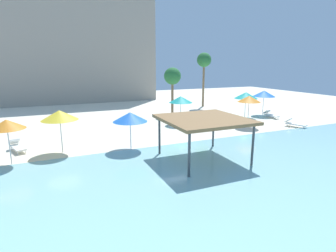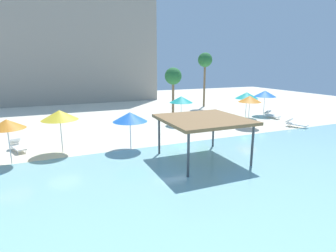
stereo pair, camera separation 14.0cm
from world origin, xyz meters
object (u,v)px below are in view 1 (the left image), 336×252
Objects in this scene: shade_pavilion at (204,120)px; lounge_chair_1 at (294,123)px; beach_umbrella_blue_6 at (130,117)px; beach_umbrella_yellow_7 at (59,115)px; lounge_chair_0 at (17,146)px; beach_umbrella_teal_2 at (181,99)px; beach_umbrella_orange_5 at (249,99)px; palm_tree_0 at (204,61)px; beach_umbrella_orange_1 at (7,124)px; lounge_chair_2 at (270,115)px; beach_umbrella_blue_0 at (264,94)px; beach_umbrella_teal_4 at (246,95)px; palm_tree_1 at (172,77)px.

shade_pavilion is 13.29m from lounge_chair_1.
beach_umbrella_blue_6 is (-3.44, 3.82, -0.21)m from shade_pavilion.
lounge_chair_0 is (-2.78, 1.59, -2.19)m from beach_umbrella_yellow_7.
beach_umbrella_yellow_7 is (-11.06, -4.83, 0.13)m from beach_umbrella_teal_2.
shade_pavilion is 10.62m from beach_umbrella_orange_5.
beach_umbrella_yellow_7 is at bearing 147.80° from shade_pavilion.
lounge_chair_1 is 0.28× the size of palm_tree_0.
beach_umbrella_orange_1 is 24.82m from lounge_chair_2.
beach_umbrella_blue_0 is 2.77m from beach_umbrella_teal_4.
beach_umbrella_teal_2 is 0.95× the size of beach_umbrella_yellow_7.
beach_umbrella_orange_1 is 0.50× the size of palm_tree_1.
beach_umbrella_blue_6 reaches higher than lounge_chair_2.
beach_umbrella_blue_6 reaches higher than lounge_chair_1.
beach_umbrella_yellow_7 is at bearing 165.92° from beach_umbrella_blue_6.
palm_tree_0 is at bearing 34.04° from beach_umbrella_orange_1.
beach_umbrella_blue_0 is 1.41× the size of lounge_chair_1.
beach_umbrella_orange_5 is at bearing 69.70° from lounge_chair_0.
beach_umbrella_orange_1 is 18.58m from palm_tree_1.
beach_umbrella_teal_4 is at bearing -88.42° from palm_tree_0.
beach_umbrella_orange_5 is at bearing 7.22° from beach_umbrella_orange_1.
palm_tree_0 reaches higher than lounge_chair_0.
beach_umbrella_blue_0 is 0.98× the size of beach_umbrella_yellow_7.
beach_umbrella_blue_0 is 9.50m from palm_tree_0.
beach_umbrella_teal_2 is at bearing -96.40° from lounge_chair_2.
palm_tree_0 is (-2.99, 8.27, 3.58)m from beach_umbrella_blue_0.
shade_pavilion is at bearing -57.76° from lounge_chair_2.
lounge_chair_0 is (-21.74, -3.36, -2.08)m from beach_umbrella_teal_4.
palm_tree_0 reaches higher than shade_pavilion.
beach_umbrella_yellow_7 is 0.53× the size of palm_tree_1.
beach_umbrella_blue_0 is 1.41× the size of lounge_chair_0.
beach_umbrella_blue_6 is 1.30× the size of lounge_chair_0.
beach_umbrella_orange_1 is at bearing -164.52° from beach_umbrella_teal_4.
beach_umbrella_teal_4 is 6.07m from lounge_chair_1.
beach_umbrella_yellow_7 reaches higher than beach_umbrella_blue_6.
lounge_chair_2 is at bearing 75.38° from lounge_chair_0.
palm_tree_1 reaches higher than beach_umbrella_blue_0.
beach_umbrella_teal_4 is 4.44m from beach_umbrella_orange_5.
lounge_chair_1 is at bearing -84.08° from palm_tree_0.
palm_tree_0 is (18.73, 13.49, 3.51)m from beach_umbrella_yellow_7.
lounge_chair_0 is (-24.50, -3.63, -2.12)m from beach_umbrella_blue_0.
lounge_chair_2 is at bearing -32.52° from palm_tree_1.
beach_umbrella_blue_6 is at bearing 49.86° from lounge_chair_0.
shade_pavilion is 1.77× the size of beach_umbrella_teal_2.
palm_tree_0 is at bearing 59.28° from shade_pavilion.
beach_umbrella_blue_0 is 0.52× the size of palm_tree_1.
beach_umbrella_orange_1 is 0.94× the size of beach_umbrella_yellow_7.
palm_tree_1 reaches higher than lounge_chair_0.
lounge_chair_2 is (17.05, 4.77, -1.92)m from beach_umbrella_blue_6.
beach_umbrella_blue_6 is 17.81m from lounge_chair_2.
shade_pavilion is 10.28m from beach_umbrella_teal_2.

